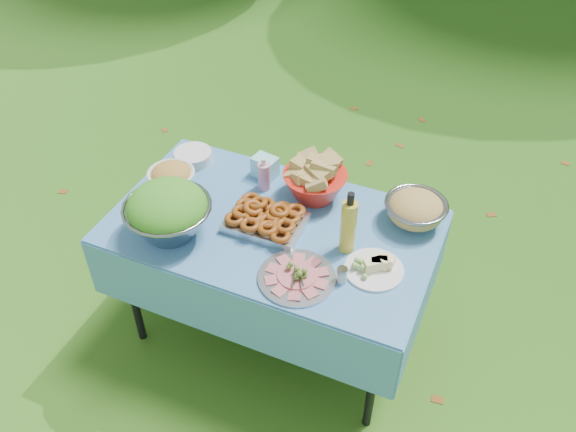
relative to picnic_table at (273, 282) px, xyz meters
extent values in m
plane|color=#0C3C0A|center=(0.00, 0.00, -0.38)|extent=(80.00, 80.00, 0.00)
cube|color=#84DAFF|center=(0.00, 0.00, 0.00)|extent=(1.46, 0.86, 0.76)
cylinder|color=silver|center=(-0.57, 0.28, 0.41)|extent=(0.21, 0.21, 0.05)
cube|color=#92E4ED|center=(-0.18, 0.32, 0.43)|extent=(0.13, 0.11, 0.11)
cylinder|color=pink|center=(-0.15, 0.23, 0.47)|extent=(0.08, 0.08, 0.17)
cube|color=#BABBBF|center=(-0.02, -0.02, 0.42)|extent=(0.35, 0.25, 0.08)
cylinder|color=#ACAFB4|center=(0.23, -0.26, 0.42)|extent=(0.37, 0.37, 0.07)
cylinder|color=gold|center=(0.36, -0.01, 0.53)|extent=(0.07, 0.07, 0.31)
cylinder|color=silver|center=(0.51, -0.09, 0.41)|extent=(0.25, 0.25, 0.07)
cylinder|color=silver|center=(0.41, -0.20, 0.42)|extent=(0.06, 0.06, 0.07)
camera|label=1|loc=(0.88, -1.84, 2.24)|focal=38.00mm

